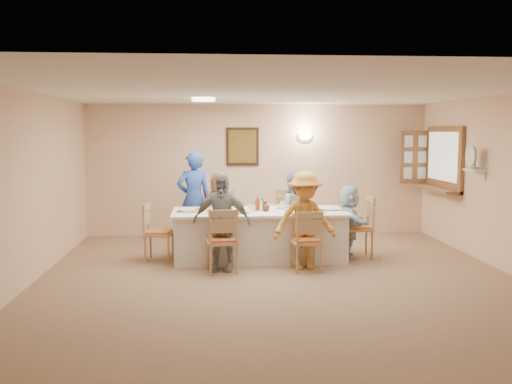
{
  "coord_description": "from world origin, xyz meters",
  "views": [
    {
      "loc": [
        -0.87,
        -7.36,
        1.99
      ],
      "look_at": [
        -0.2,
        1.4,
        1.05
      ],
      "focal_mm": 40.0,
      "sensor_mm": 36.0,
      "label": 1
    }
  ],
  "objects": [
    {
      "name": "chair_left_end",
      "position": [
        -1.7,
        1.36,
        0.45
      ],
      "size": [
        0.48,
        0.48,
        0.89
      ],
      "primitive_type": null,
      "rotation": [
        0.0,
        0.0,
        1.45
      ],
      "color": "tan",
      "rests_on": "ground"
    },
    {
      "name": "bowl_b",
      "position": [
        0.22,
        1.59,
        0.79
      ],
      "size": [
        0.31,
        0.31,
        0.06
      ],
      "primitive_type": "imported",
      "rotation": [
        0.0,
        0.0,
        0.33
      ],
      "color": "white",
      "rests_on": "dining_table"
    },
    {
      "name": "dining_table",
      "position": [
        -0.15,
        1.36,
        0.38
      ],
      "size": [
        2.69,
        1.14,
        0.76
      ],
      "primitive_type": "cube",
      "color": "silver",
      "rests_on": "ground"
    },
    {
      "name": "bowl_a",
      "position": [
        -0.41,
        1.12,
        0.79
      ],
      "size": [
        0.36,
        0.36,
        0.05
      ],
      "primitive_type": "imported",
      "rotation": [
        0.0,
        0.0,
        -0.34
      ],
      "color": "white",
      "rests_on": "dining_table"
    },
    {
      "name": "fan_shelf",
      "position": [
        3.13,
        1.05,
        1.4
      ],
      "size": [
        0.22,
        0.36,
        0.03
      ],
      "primitive_type": "cube",
      "color": "white",
      "rests_on": "room_walls"
    },
    {
      "name": "placemat_re",
      "position": [
        0.97,
        1.36,
        0.76
      ],
      "size": [
        0.34,
        0.25,
        0.01
      ],
      "primitive_type": "cube",
      "color": "#472B19",
      "rests_on": "dining_table"
    },
    {
      "name": "plate_fl",
      "position": [
        -0.75,
        0.94,
        0.77
      ],
      "size": [
        0.25,
        0.25,
        0.02
      ],
      "primitive_type": "cylinder",
      "color": "white",
      "rests_on": "dining_table"
    },
    {
      "name": "chair_front_left",
      "position": [
        -0.75,
        0.56,
        0.46
      ],
      "size": [
        0.49,
        0.49,
        0.93
      ],
      "primitive_type": null,
      "rotation": [
        0.0,
        0.0,
        3.26
      ],
      "color": "tan",
      "rests_on": "ground"
    },
    {
      "name": "napkin_bl",
      "position": [
        -0.57,
        1.73,
        0.77
      ],
      "size": [
        0.13,
        0.13,
        0.01
      ],
      "primitive_type": "cube",
      "color": "yellow",
      "rests_on": "dining_table"
    },
    {
      "name": "ceiling_light",
      "position": [
        -1.0,
        1.5,
        2.47
      ],
      "size": [
        0.36,
        0.36,
        0.05
      ],
      "primitive_type": "cylinder",
      "color": "white",
      "rests_on": "room_walls"
    },
    {
      "name": "placemat_bl",
      "position": [
        -0.75,
        1.78,
        0.76
      ],
      "size": [
        0.36,
        0.27,
        0.01
      ],
      "primitive_type": "cube",
      "color": "#472B19",
      "rests_on": "dining_table"
    },
    {
      "name": "placemat_fr",
      "position": [
        0.45,
        0.94,
        0.76
      ],
      "size": [
        0.35,
        0.26,
        0.01
      ],
      "primitive_type": "cube",
      "color": "#472B19",
      "rests_on": "dining_table"
    },
    {
      "name": "chair_back_left",
      "position": [
        -0.75,
        2.16,
        0.49
      ],
      "size": [
        0.54,
        0.54,
        0.98
      ],
      "primitive_type": null,
      "rotation": [
        0.0,
        0.0,
        -0.18
      ],
      "color": "tan",
      "rests_on": "ground"
    },
    {
      "name": "napkin_br",
      "position": [
        0.63,
        1.73,
        0.77
      ],
      "size": [
        0.14,
        0.14,
        0.01
      ],
      "primitive_type": "cube",
      "color": "yellow",
      "rests_on": "dining_table"
    },
    {
      "name": "room_walls",
      "position": [
        0.0,
        0.0,
        1.51
      ],
      "size": [
        7.0,
        7.0,
        7.0
      ],
      "color": "beige",
      "rests_on": "ground"
    },
    {
      "name": "napkin_re",
      "position": [
        1.15,
        1.31,
        0.77
      ],
      "size": [
        0.15,
        0.15,
        0.01
      ],
      "primitive_type": "cube",
      "color": "yellow",
      "rests_on": "dining_table"
    },
    {
      "name": "wall_picture",
      "position": [
        -0.3,
        3.46,
        1.7
      ],
      "size": [
        0.62,
        0.05,
        0.72
      ],
      "color": "black",
      "rests_on": "room_walls"
    },
    {
      "name": "caregiver",
      "position": [
        -1.2,
        2.51,
        0.82
      ],
      "size": [
        0.79,
        0.68,
        1.64
      ],
      "primitive_type": "imported",
      "rotation": [
        0.0,
        0.0,
        3.39
      ],
      "color": "#2F54B7",
      "rests_on": "ground"
    },
    {
      "name": "condiment_ketchup",
      "position": [
        -0.18,
        1.39,
        0.87
      ],
      "size": [
        0.13,
        0.13,
        0.23
      ],
      "primitive_type": "imported",
      "rotation": [
        0.0,
        0.0,
        0.23
      ],
      "color": "#A9340E",
      "rests_on": "dining_table"
    },
    {
      "name": "wall_sconce",
      "position": [
        0.9,
        3.44,
        1.9
      ],
      "size": [
        0.26,
        0.09,
        0.18
      ],
      "primitive_type": "ellipsoid",
      "color": "white",
      "rests_on": "room_walls"
    },
    {
      "name": "napkin_fr",
      "position": [
        0.63,
        0.89,
        0.77
      ],
      "size": [
        0.14,
        0.14,
        0.01
      ],
      "primitive_type": "cube",
      "color": "yellow",
      "rests_on": "dining_table"
    },
    {
      "name": "diner_back_left",
      "position": [
        -0.75,
        2.04,
        0.67
      ],
      "size": [
        0.75,
        0.57,
        1.33
      ],
      "primitive_type": "imported",
      "rotation": [
        0.0,
        0.0,
        3.03
      ],
      "color": "brown",
      "rests_on": "ground"
    },
    {
      "name": "serving_hatch",
      "position": [
        3.21,
        2.4,
        1.5
      ],
      "size": [
        0.06,
        1.5,
        1.15
      ],
      "primitive_type": "cube",
      "color": "brown",
      "rests_on": "room_walls"
    },
    {
      "name": "plate_br",
      "position": [
        0.45,
        1.78,
        0.77
      ],
      "size": [
        0.25,
        0.25,
        0.02
      ],
      "primitive_type": "cylinder",
      "color": "white",
      "rests_on": "dining_table"
    },
    {
      "name": "desk_fan",
      "position": [
        3.1,
        1.05,
        1.55
      ],
      "size": [
        0.3,
        0.3,
        0.28
      ],
      "primitive_type": null,
      "color": "#A5A5A8",
      "rests_on": "fan_shelf"
    },
    {
      "name": "chair_right_end",
      "position": [
        1.4,
        1.36,
        0.49
      ],
      "size": [
        0.48,
        0.48,
        0.98
      ],
      "primitive_type": null,
      "rotation": [
        0.0,
        0.0,
        -1.61
      ],
      "color": "tan",
      "rests_on": "ground"
    },
    {
      "name": "napkin_le",
      "position": [
        -1.07,
        1.31,
        0.77
      ],
      "size": [
        0.15,
        0.15,
        0.01
      ],
      "primitive_type": "cube",
      "color": "yellow",
      "rests_on": "dining_table"
    },
    {
      "name": "drinking_glass",
      "position": [
        -0.3,
        1.41,
        0.82
      ],
      "size": [
        0.06,
        0.06,
        0.1
      ],
      "primitive_type": "cylinder",
      "color": "silver",
      "rests_on": "dining_table"
    },
    {
      "name": "diner_right_end",
      "position": [
        1.27,
        1.36,
        0.57
      ],
      "size": [
        1.09,
        0.42,
        1.15
      ],
      "primitive_type": "imported",
      "rotation": [
        0.0,
        0.0,
        1.61
      ],
      "color": "silver",
      "rests_on": "ground"
    },
    {
      "name": "placemat_fl",
      "position": [
        -0.75,
        0.94,
        0.76
      ],
      "size": [
        0.34,
        0.25,
        0.01
      ],
      "primitive_type": "cube",
      "color": "#472B19",
      "rests_on": "dining_table"
    },
    {
      "name": "placemat_br",
      "position": [
        0.45,
        1.78,
        0.76
      ],
      "size": [
        0.34,
        0.25,
        0.01
      ],
      "primitive_type": "cube",
      "color": "#472B19",
      "rests_on": "dining_table"
    },
    {
      "name": "plate_re",
      "position": [
        0.97,
        1.36,
        0.77
      ],
      "size": [
        0.23,
        0.23,
        0.01
      ],
      "primitive_type": "cylinder",
      "color": "white",
      "rests_on": "dining_table"
    },
    {
      "name": "condiment_malt",
      "position": [
        -0.06,
        1.32,
        0.84
      ],
      "size": [
        0.2,
        0.2,
        0.15
      ],
      "primitive_type": "imported",
      "rotation": [
        0.0,
        0.0,
        -0.36
      ],
      "color": "#4A2813",
      "rests_on": "dining_table"
    },
    {
      "name": "shutter_door",
      "position": [
        2.95,
        3.16,
        1.5
      ],
      "size": [
        0.55,
        0.04,
        1.0
      ],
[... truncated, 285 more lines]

